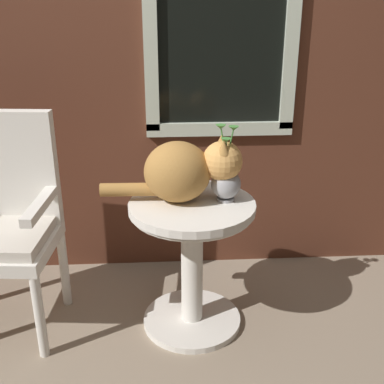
{
  "coord_description": "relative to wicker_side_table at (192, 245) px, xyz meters",
  "views": [
    {
      "loc": [
        0.15,
        -1.69,
        1.5
      ],
      "look_at": [
        0.27,
        0.26,
        0.69
      ],
      "focal_mm": 45.69,
      "sensor_mm": 36.0,
      "label": 1
    }
  ],
  "objects": [
    {
      "name": "ground_plane",
      "position": [
        -0.27,
        -0.26,
        -0.42
      ],
      "size": [
        6.0,
        6.0,
        0.0
      ],
      "primitive_type": "plane",
      "color": "gray"
    },
    {
      "name": "back_wall",
      "position": [
        -0.26,
        0.59,
        0.88
      ],
      "size": [
        4.0,
        0.07,
        2.6
      ],
      "color": "#562D1E",
      "rests_on": "ground_plane"
    },
    {
      "name": "cat",
      "position": [
        -0.03,
        0.03,
        0.35
      ],
      "size": [
        0.62,
        0.27,
        0.29
      ],
      "color": "#AD7A3D",
      "rests_on": "wicker_side_table"
    },
    {
      "name": "wicker_side_table",
      "position": [
        0.0,
        0.0,
        0.0
      ],
      "size": [
        0.56,
        0.56,
        0.64
      ],
      "color": "silver",
      "rests_on": "ground_plane"
    },
    {
      "name": "pewter_vase_with_ivy",
      "position": [
        0.15,
        0.02,
        0.31
      ],
      "size": [
        0.13,
        0.13,
        0.34
      ],
      "color": "#99999E",
      "rests_on": "wicker_side_table"
    },
    {
      "name": "wicker_chair",
      "position": [
        -0.85,
        0.09,
        0.13
      ],
      "size": [
        0.5,
        0.47,
        1.01
      ],
      "color": "silver",
      "rests_on": "ground_plane"
    }
  ]
}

